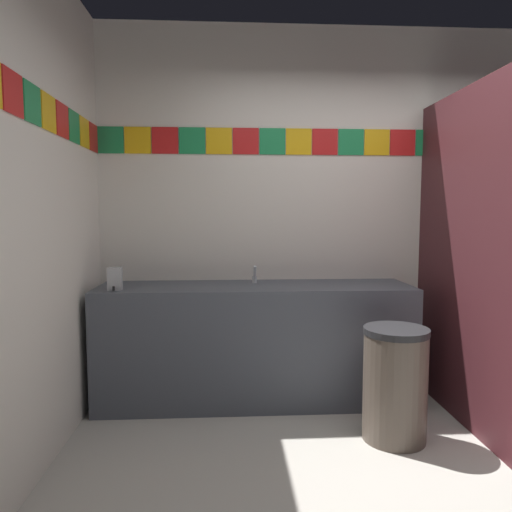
{
  "coord_description": "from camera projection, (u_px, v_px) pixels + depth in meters",
  "views": [
    {
      "loc": [
        -1.06,
        -2.07,
        1.39
      ],
      "look_at": [
        -0.88,
        1.02,
        1.11
      ],
      "focal_mm": 32.99,
      "sensor_mm": 36.0,
      "label": 1
    }
  ],
  "objects": [
    {
      "name": "stall_divider",
      "position": [
        510.0,
        261.0,
        2.87
      ],
      "size": [
        0.92,
        1.36,
        2.21
      ],
      "color": "#471E23",
      "rests_on": "ground_plane"
    },
    {
      "name": "soap_dispenser",
      "position": [
        115.0,
        279.0,
        3.21
      ],
      "size": [
        0.09,
        0.09,
        0.16
      ],
      "color": "#B7BABF",
      "rests_on": "vanity_counter"
    },
    {
      "name": "trash_bin",
      "position": [
        395.0,
        384.0,
        2.88
      ],
      "size": [
        0.39,
        0.39,
        0.7
      ],
      "color": "brown",
      "rests_on": "ground_plane"
    },
    {
      "name": "toilet",
      "position": [
        509.0,
        360.0,
        3.5
      ],
      "size": [
        0.39,
        0.49,
        0.74
      ],
      "color": "white",
      "rests_on": "ground_plane"
    },
    {
      "name": "faucet_center",
      "position": [
        255.0,
        276.0,
        3.53
      ],
      "size": [
        0.04,
        0.1,
        0.14
      ],
      "color": "silver",
      "rests_on": "vanity_counter"
    },
    {
      "name": "vanity_counter",
      "position": [
        255.0,
        342.0,
        3.48
      ],
      "size": [
        2.28,
        0.58,
        0.87
      ],
      "color": "#4C515B",
      "rests_on": "ground_plane"
    },
    {
      "name": "wall_back",
      "position": [
        361.0,
        210.0,
        3.77
      ],
      "size": [
        4.12,
        0.09,
        2.83
      ],
      "color": "silver",
      "rests_on": "ground_plane"
    },
    {
      "name": "ground_plane",
      "position": [
        453.0,
        505.0,
        2.25
      ],
      "size": [
        9.06,
        9.06,
        0.0
      ],
      "primitive_type": "plane",
      "color": "#B2ADA3"
    }
  ]
}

